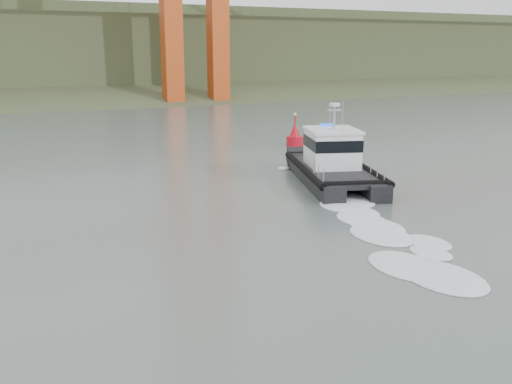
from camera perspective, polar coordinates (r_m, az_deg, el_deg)
ground at (r=21.30m, az=5.20°, el=-10.52°), size 400.00×400.00×0.00m
headlands at (r=142.52m, az=-21.62°, el=12.39°), size 500.00×105.36×27.12m
patrol_boat at (r=39.09m, az=7.69°, el=2.96°), size 7.42×12.19×5.57m
nav_buoy at (r=54.05m, az=3.90°, el=5.55°), size 1.57×1.57×3.27m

